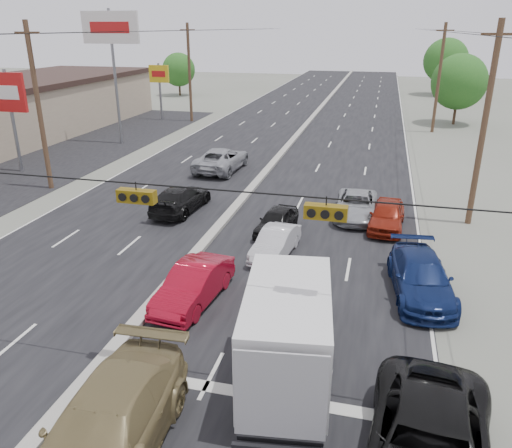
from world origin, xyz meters
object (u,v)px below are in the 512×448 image
at_px(tree_left_far, 179,70).
at_px(red_sedan, 194,285).
at_px(tan_sedan, 106,431).
at_px(queue_car_a, 277,221).
at_px(pole_sign_billboard, 111,36).
at_px(utility_pole_left_c, 190,72).
at_px(queue_car_b, 275,243).
at_px(utility_pole_right_b, 484,126).
at_px(pole_sign_far, 159,79).
at_px(utility_pole_left_b, 39,107).
at_px(oncoming_far, 222,159).
at_px(queue_car_e, 387,215).
at_px(utility_pole_right_c, 439,78).
at_px(pole_sign_mid, 9,98).
at_px(box_truck, 288,328).
at_px(tree_right_far, 446,61).
at_px(tree_right_mid, 459,82).
at_px(queue_car_d, 421,278).
at_px(queue_car_c, 356,206).
at_px(oncoming_near, 181,199).

height_order(tree_left_far, red_sedan, tree_left_far).
xyz_separation_m(tan_sedan, queue_car_a, (0.96, 14.74, -0.27)).
xyz_separation_m(pole_sign_billboard, tree_left_far, (-7.50, 32.00, -5.15)).
relative_size(tan_sedan, queue_car_a, 1.68).
bearing_deg(utility_pole_left_c, queue_car_b, -63.01).
relative_size(pole_sign_billboard, tree_left_far, 1.80).
height_order(utility_pole_right_b, pole_sign_far, utility_pole_right_b).
bearing_deg(pole_sign_far, utility_pole_left_b, -82.03).
xyz_separation_m(tree_left_far, queue_car_a, (25.00, -48.77, -3.09)).
distance_m(pole_sign_far, oncoming_far, 22.61).
bearing_deg(red_sedan, queue_car_e, 59.40).
height_order(utility_pole_right_c, queue_car_b, utility_pole_right_c).
bearing_deg(tan_sedan, oncoming_far, 99.12).
relative_size(pole_sign_mid, pole_sign_billboard, 0.64).
bearing_deg(box_truck, oncoming_far, 105.04).
height_order(tree_right_far, red_sedan, tree_right_far).
xyz_separation_m(tree_right_mid, queue_car_b, (-11.50, -36.42, -3.72)).
bearing_deg(red_sedan, pole_sign_far, 121.75).
height_order(utility_pole_right_c, box_truck, utility_pole_right_c).
bearing_deg(oncoming_far, queue_car_b, 119.96).
bearing_deg(utility_pole_left_b, queue_car_d, -21.06).
xyz_separation_m(utility_pole_left_b, tree_right_far, (28.50, 55.00, -0.15)).
bearing_deg(utility_pole_left_c, queue_car_c, -53.07).
bearing_deg(oncoming_far, pole_sign_billboard, -26.28).
xyz_separation_m(tree_right_far, queue_car_e, (-7.69, -56.83, -4.25)).
distance_m(tree_right_far, queue_car_d, 63.97).
distance_m(queue_car_e, oncoming_far, 14.34).
height_order(pole_sign_mid, tree_left_far, pole_sign_mid).
height_order(pole_sign_mid, queue_car_e, pole_sign_mid).
height_order(pole_sign_far, queue_car_a, pole_sign_far).
relative_size(utility_pole_right_b, oncoming_far, 1.73).
relative_size(utility_pole_right_b, queue_car_e, 2.41).
bearing_deg(box_truck, queue_car_c, 77.82).
height_order(utility_pole_left_c, utility_pole_right_b, same).
bearing_deg(queue_car_c, red_sedan, -117.14).
xyz_separation_m(pole_sign_far, tree_right_mid, (31.00, 5.00, -0.07)).
distance_m(utility_pole_left_c, oncoming_far, 20.96).
distance_m(pole_sign_far, tan_sedan, 47.23).
height_order(pole_sign_billboard, queue_car_d, pole_sign_billboard).
xyz_separation_m(utility_pole_left_c, tree_left_far, (-9.50, 20.00, -1.39)).
distance_m(pole_sign_billboard, red_sedan, 30.01).
xyz_separation_m(red_sedan, queue_car_c, (5.30, 10.58, -0.07)).
relative_size(pole_sign_mid, queue_car_c, 1.48).
xyz_separation_m(utility_pole_left_b, tree_right_mid, (27.50, 30.00, -0.77)).
relative_size(utility_pole_right_c, pole_sign_far, 1.67).
relative_size(utility_pole_right_c, oncoming_near, 2.04).
bearing_deg(oncoming_near, queue_car_c, -167.49).
bearing_deg(pole_sign_billboard, queue_car_b, -47.17).
bearing_deg(pole_sign_mid, queue_car_c, -8.51).
relative_size(tree_right_mid, queue_car_c, 1.51).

